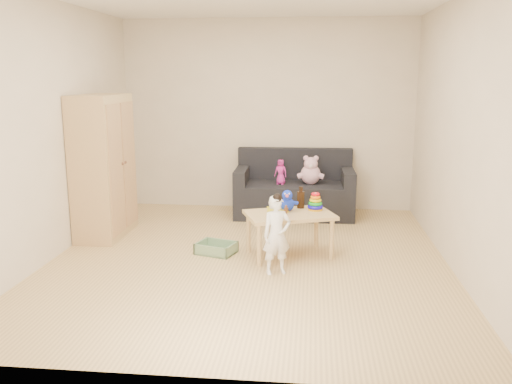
# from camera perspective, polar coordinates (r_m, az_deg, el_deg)

# --- Properties ---
(room) EXTENTS (4.50, 4.50, 4.50)m
(room) POSITION_cam_1_polar(r_m,az_deg,el_deg) (5.32, -0.82, 6.30)
(room) COLOR tan
(room) RESTS_ON ground
(wardrobe) EXTENTS (0.45, 0.91, 1.63)m
(wardrobe) POSITION_cam_1_polar(r_m,az_deg,el_deg) (6.48, -15.77, 2.59)
(wardrobe) COLOR tan
(wardrobe) RESTS_ON ground
(sofa) EXTENTS (1.58, 0.81, 0.44)m
(sofa) POSITION_cam_1_polar(r_m,az_deg,el_deg) (7.26, 4.03, -0.78)
(sofa) COLOR black
(sofa) RESTS_ON ground
(play_table) EXTENTS (1.01, 0.82, 0.46)m
(play_table) POSITION_cam_1_polar(r_m,az_deg,el_deg) (5.63, 3.52, -4.50)
(play_table) COLOR tan
(play_table) RESTS_ON ground
(storage_bin) EXTENTS (0.46, 0.40, 0.12)m
(storage_bin) POSITION_cam_1_polar(r_m,az_deg,el_deg) (5.77, -4.22, -5.89)
(storage_bin) COLOR gray
(storage_bin) RESTS_ON ground
(toddler) EXTENTS (0.32, 0.27, 0.73)m
(toddler) POSITION_cam_1_polar(r_m,az_deg,el_deg) (5.10, 2.20, -4.66)
(toddler) COLOR white
(toddler) RESTS_ON ground
(pink_bear) EXTENTS (0.28, 0.24, 0.32)m
(pink_bear) POSITION_cam_1_polar(r_m,az_deg,el_deg) (7.16, 5.77, 2.10)
(pink_bear) COLOR #E7AAC4
(pink_bear) RESTS_ON sofa
(doll) EXTENTS (0.19, 0.15, 0.32)m
(doll) POSITION_cam_1_polar(r_m,az_deg,el_deg) (7.11, 2.61, 2.10)
(doll) COLOR #DD299D
(doll) RESTS_ON sofa
(ring_stacker) EXTENTS (0.16, 0.16, 0.19)m
(ring_stacker) POSITION_cam_1_polar(r_m,az_deg,el_deg) (5.71, 6.26, -1.17)
(ring_stacker) COLOR #E5A20C
(ring_stacker) RESTS_ON play_table
(brown_bottle) EXTENTS (0.08, 0.08, 0.23)m
(brown_bottle) POSITION_cam_1_polar(r_m,az_deg,el_deg) (5.78, 4.74, -0.73)
(brown_bottle) COLOR black
(brown_bottle) RESTS_ON play_table
(blue_plush) EXTENTS (0.23, 0.22, 0.23)m
(blue_plush) POSITION_cam_1_polar(r_m,az_deg,el_deg) (5.65, 3.31, -0.85)
(blue_plush) COLOR #1C3CFE
(blue_plush) RESTS_ON play_table
(wooden_figure) EXTENTS (0.05, 0.05, 0.10)m
(wooden_figure) POSITION_cam_1_polar(r_m,az_deg,el_deg) (5.51, 3.18, -1.87)
(wooden_figure) COLOR brown
(wooden_figure) RESTS_ON play_table
(yellow_book) EXTENTS (0.24, 0.24, 0.02)m
(yellow_book) POSITION_cam_1_polar(r_m,az_deg,el_deg) (5.67, 2.28, -1.87)
(yellow_book) COLOR gold
(yellow_book) RESTS_ON play_table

